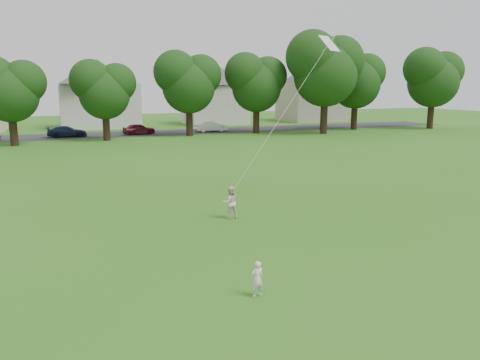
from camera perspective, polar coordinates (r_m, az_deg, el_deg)
name	(u,v)px	position (r m, az deg, el deg)	size (l,w,h in m)	color
ground	(259,263)	(15.06, 2.32, -10.08)	(160.00, 160.00, 0.00)	#2D6116
street	(109,135)	(55.36, -15.64, 5.35)	(90.00, 7.00, 0.01)	#2D2D30
toddler	(257,279)	(12.66, 2.10, -11.97)	(0.36, 0.24, 0.99)	silver
older_boy	(230,202)	(19.71, -1.22, -2.74)	(0.67, 0.52, 1.38)	silver
kite	(282,116)	(20.88, 5.14, 7.82)	(3.35, 1.25, 8.55)	white
tree_row	(198,76)	(51.03, -5.08, 12.55)	(82.23, 10.10, 11.88)	black
parked_cars	(22,133)	(54.11, -25.01, 5.22)	(46.26, 2.09, 1.29)	black
house_row	(110,88)	(65.19, -15.56, 10.79)	(76.68, 14.20, 10.51)	silver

